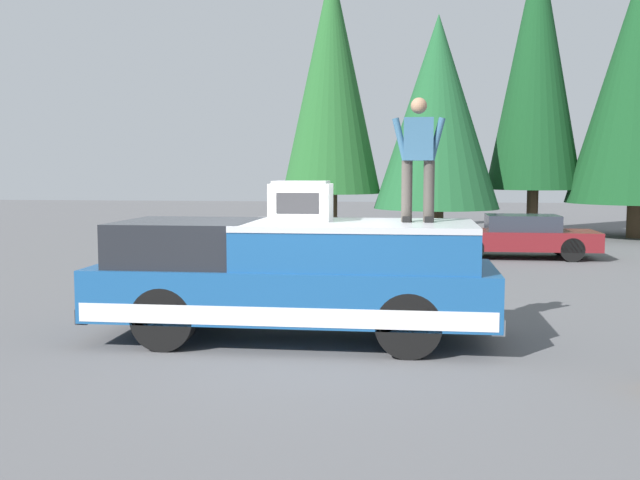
% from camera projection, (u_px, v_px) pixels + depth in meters
% --- Properties ---
extents(ground_plane, '(90.00, 90.00, 0.00)m').
position_uv_depth(ground_plane, '(302.00, 345.00, 10.00)').
color(ground_plane, '#565659').
extents(pickup_truck, '(2.01, 5.54, 1.65)m').
position_uv_depth(pickup_truck, '(295.00, 277.00, 10.29)').
color(pickup_truck, navy).
rests_on(pickup_truck, ground).
extents(compressor_unit, '(0.65, 0.84, 0.56)m').
position_uv_depth(compressor_unit, '(301.00, 201.00, 10.35)').
color(compressor_unit, silver).
rests_on(compressor_unit, pickup_truck).
extents(person_on_truck_bed, '(0.29, 0.72, 1.69)m').
position_uv_depth(person_on_truck_bed, '(418.00, 156.00, 10.07)').
color(person_on_truck_bed, '#423D38').
rests_on(person_on_truck_bed, pickup_truck).
extents(parked_car_maroon, '(1.64, 4.10, 1.16)m').
position_uv_depth(parked_car_maroon, '(519.00, 236.00, 19.85)').
color(parked_car_maroon, maroon).
rests_on(parked_car_maroon, ground).
extents(conifer_left, '(3.41, 3.41, 10.71)m').
position_uv_depth(conifer_left, '(536.00, 64.00, 26.59)').
color(conifer_left, '#4C3826').
rests_on(conifer_left, ground).
extents(conifer_center_left, '(4.32, 4.32, 7.65)m').
position_uv_depth(conifer_center_left, '(437.00, 112.00, 25.37)').
color(conifer_center_left, '#4C3826').
rests_on(conifer_center_left, ground).
extents(conifer_center_right, '(3.53, 3.53, 9.62)m').
position_uv_depth(conifer_center_right, '(332.00, 79.00, 26.23)').
color(conifer_center_right, '#4C3826').
rests_on(conifer_center_right, ground).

